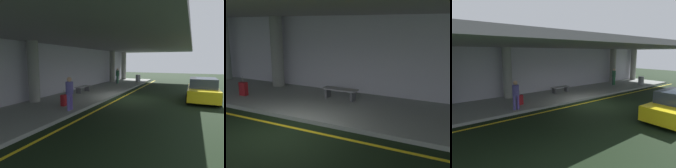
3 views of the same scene
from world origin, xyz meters
The scene contains 8 objects.
ground_plane centered at (0.00, 0.00, 0.00)m, with size 60.00×60.00×0.00m, color black.
sidewalk centered at (0.00, 3.10, 0.07)m, with size 26.00×4.20×0.15m, color gray.
lane_stripe_yellow centered at (0.00, 0.45, 0.00)m, with size 26.00×0.14×0.01m, color yellow.
support_column_left_mid centered at (-4.00, 4.63, 1.97)m, with size 0.65×0.65×3.65m, color gray.
ceiling_overhang centered at (0.00, 2.60, 3.95)m, with size 28.00×13.20×0.30m, color gray.
terminal_back_wall centered at (0.00, 5.35, 1.90)m, with size 26.00×0.30×3.80m, color #B2B1C0.
suitcase_upright_primary centered at (-4.16, 2.33, 0.46)m, with size 0.36×0.22×0.90m.
bench_metal centered at (0.13, 3.79, 0.50)m, with size 1.60×0.50×0.48m.
Camera 2 is at (5.15, -6.19, 3.40)m, focal length 42.04 mm.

